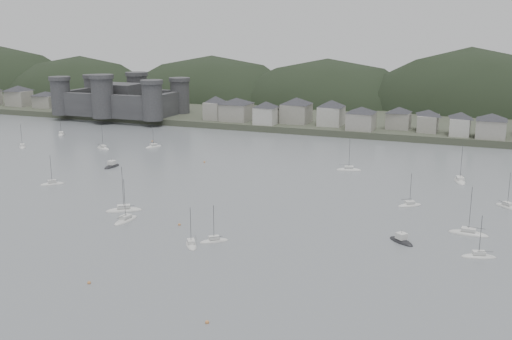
% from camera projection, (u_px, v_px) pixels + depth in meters
% --- Properties ---
extents(ground, '(900.00, 900.00, 0.00)m').
position_uv_depth(ground, '(111.00, 284.00, 114.98)').
color(ground, slate).
rests_on(ground, ground).
extents(far_shore_land, '(900.00, 250.00, 3.00)m').
position_uv_depth(far_shore_land, '(385.00, 102.00, 380.73)').
color(far_shore_land, '#383D2D').
rests_on(far_shore_land, ground).
extents(forested_ridge, '(851.55, 103.94, 102.57)m').
position_uv_depth(forested_ridge, '(384.00, 129.00, 358.86)').
color(forested_ridge, black).
rests_on(forested_ridge, ground).
extents(castle, '(66.00, 43.00, 20.00)m').
position_uv_depth(castle, '(121.00, 99.00, 318.22)').
color(castle, '#38373A').
rests_on(castle, far_shore_land).
extents(waterfront_town, '(451.48, 28.46, 12.92)m').
position_uv_depth(waterfront_town, '(457.00, 120.00, 259.96)').
color(waterfront_town, gray).
rests_on(waterfront_town, far_shore_land).
extents(sailboat_lead, '(6.92, 7.17, 10.35)m').
position_uv_depth(sailboat_lead, '(22.00, 147.00, 245.86)').
color(sailboat_lead, silver).
rests_on(sailboat_lead, ground).
extents(moored_fleet, '(264.80, 157.91, 13.23)m').
position_uv_depth(moored_fleet, '(230.00, 202.00, 168.26)').
color(moored_fleet, silver).
rests_on(moored_fleet, ground).
extents(motor_launch_near, '(7.27, 6.59, 3.74)m').
position_uv_depth(motor_launch_near, '(401.00, 241.00, 137.55)').
color(motor_launch_near, black).
rests_on(motor_launch_near, ground).
extents(motor_launch_far, '(2.98, 7.97, 3.89)m').
position_uv_depth(motor_launch_far, '(112.00, 166.00, 211.43)').
color(motor_launch_far, black).
rests_on(motor_launch_far, ground).
extents(mooring_buoys, '(172.81, 138.38, 0.70)m').
position_uv_depth(mooring_buoys, '(236.00, 207.00, 163.49)').
color(mooring_buoys, '#D08445').
rests_on(mooring_buoys, ground).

